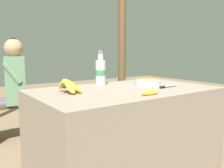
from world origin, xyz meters
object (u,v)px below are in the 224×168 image
Objects in this scene: water_bottle at (101,72)px; wooden_bench at (49,104)px; support_post_far at (122,40)px; loose_banana_front at (150,93)px; knife at (166,86)px; banana_bunch_green at (85,90)px; seated_vendor at (11,82)px; banana_bunch_ripe at (69,85)px; serving_bowl at (148,82)px.

wooden_bench is (-0.10, 1.02, -0.46)m from water_bottle.
loose_banana_front is at bearing -122.89° from support_post_far.
knife reaches higher than banana_bunch_green.
banana_bunch_green is at bearing 75.81° from loose_banana_front.
water_bottle is 1.15m from seated_vendor.
banana_bunch_ripe is 0.11× the size of support_post_far.
seated_vendor is at bearing 108.05° from loose_banana_front.
water_bottle is at bearing 27.56° from banana_bunch_ripe.
support_post_far reaches higher than loose_banana_front.
support_post_far reaches higher than seated_vendor.
water_bottle is (0.41, 0.21, 0.06)m from banana_bunch_ripe.
banana_bunch_ripe is 0.88× the size of water_bottle.
support_post_far reaches higher than banana_bunch_green.
serving_bowl is 0.09× the size of support_post_far.
banana_bunch_ripe is 0.75m from serving_bowl.
banana_bunch_ripe is 0.16× the size of wooden_bench.
seated_vendor reaches higher than loose_banana_front.
knife is 1.70m from seated_vendor.
water_bottle is at bearing 89.82° from loose_banana_front.
serving_bowl reaches higher than banana_bunch_green.
water_bottle is at bearing -134.14° from support_post_far.
loose_banana_front reaches higher than banana_bunch_green.
support_post_far reaches higher than banana_bunch_ripe.
water_bottle reaches higher than banana_bunch_ripe.
serving_bowl is at bearing 47.78° from loose_banana_front.
serving_bowl is at bearing -93.48° from banana_bunch_green.
loose_banana_front is at bearing -90.18° from water_bottle.
seated_vendor reaches higher than serving_bowl.
knife is at bearing -116.74° from support_post_far.
serving_bowl is 1.47× the size of loose_banana_front.
loose_banana_front is at bearing 121.14° from seated_vendor.
knife is (0.01, -0.20, -0.02)m from serving_bowl.
knife is at bearing -86.78° from serving_bowl.
loose_banana_front is 1.71m from banana_bunch_green.
serving_bowl is 0.93× the size of banana_bunch_green.
serving_bowl is 1.30m from banana_bunch_green.
wooden_bench is 1.51× the size of seated_vendor.
water_bottle reaches higher than wooden_bench.
water_bottle is at bearing 130.98° from seated_vendor.
banana_bunch_ripe reaches higher than wooden_bench.
wooden_bench is at bearing -170.90° from support_post_far.
knife is at bearing 25.89° from loose_banana_front.
water_bottle is at bearing 119.51° from knife.
support_post_far is (0.85, 1.68, 0.47)m from knife.
serving_bowl is 1.39m from wooden_bench.
loose_banana_front is at bearing -132.22° from serving_bowl.
wooden_bench is at bearing -163.98° from seated_vendor.
seated_vendor reaches higher than knife.
serving_bowl is 0.43m from water_bottle.
banana_bunch_ripe is at bearing 135.24° from loose_banana_front.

